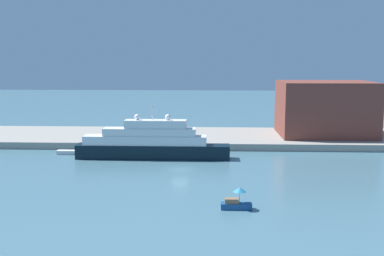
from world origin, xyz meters
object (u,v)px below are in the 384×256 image
harbor_building (325,108)px  parked_car (133,133)px  work_barge (69,152)px  mooring_bollard (194,141)px  large_yacht (151,143)px  small_motorboat (236,201)px  person_figure (157,136)px

harbor_building → parked_car: (-42.59, -3.17, -5.36)m
work_barge → mooring_bollard: bearing=12.5°
large_yacht → work_barge: bearing=169.1°
work_barge → parked_car: size_ratio=1.17×
large_yacht → work_barge: 16.83m
large_yacht → small_motorboat: size_ratio=7.46×
large_yacht → person_figure: bearing=91.6°
small_motorboat → harbor_building: harbor_building is taller
small_motorboat → mooring_bollard: 37.76m
harbor_building → work_barge: bearing=-162.6°
parked_car → small_motorboat: bearing=-65.6°
parked_car → person_figure: size_ratio=2.43×
small_motorboat → person_figure: size_ratio=2.32×
small_motorboat → harbor_building: bearing=65.5°
harbor_building → mooring_bollard: harbor_building is taller
large_yacht → mooring_bollard: large_yacht is taller
work_barge → mooring_bollard: 24.72m
parked_car → mooring_bollard: 16.11m
parked_car → mooring_bollard: (13.95, -8.05, -0.17)m
work_barge → person_figure: 18.43m
person_figure → harbor_building: bearing=11.7°
large_yacht → small_motorboat: large_yacht is taller
harbor_building → person_figure: (-36.72, -7.60, -5.21)m
small_motorboat → large_yacht: bearing=116.5°
parked_car → person_figure: 7.35m
large_yacht → mooring_bollard: (7.74, 8.46, -0.97)m
large_yacht → small_motorboat: (14.29, -28.71, -1.84)m
parked_car → person_figure: person_figure is taller
large_yacht → mooring_bollard: size_ratio=32.41×
large_yacht → mooring_bollard: 11.51m
small_motorboat → parked_car: bearing=114.4°
small_motorboat → mooring_bollard: size_ratio=4.34×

